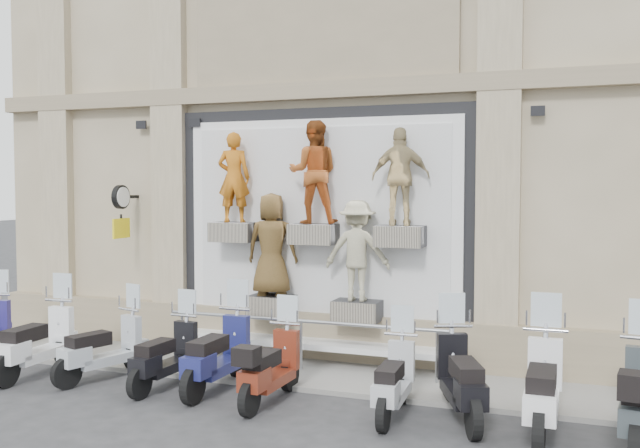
# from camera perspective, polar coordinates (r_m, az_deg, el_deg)

# --- Properties ---
(ground) EXTENTS (90.00, 90.00, 0.00)m
(ground) POSITION_cam_1_polar(r_m,az_deg,el_deg) (10.50, -5.76, -14.50)
(ground) COLOR #2D2D2F
(ground) RESTS_ON ground
(sidewalk) EXTENTS (16.00, 2.20, 0.08)m
(sidewalk) POSITION_cam_1_polar(r_m,az_deg,el_deg) (12.33, -1.35, -11.61)
(sidewalk) COLOR gray
(sidewalk) RESTS_ON ground
(building) EXTENTS (14.00, 8.60, 12.00)m
(building) POSITION_cam_1_polar(r_m,az_deg,el_deg) (16.81, 5.02, 12.78)
(building) COLOR tan
(building) RESTS_ON ground
(shop_vitrine) EXTENTS (5.60, 0.91, 4.30)m
(shop_vitrine) POSITION_cam_1_polar(r_m,az_deg,el_deg) (12.52, -0.01, -0.37)
(shop_vitrine) COLOR black
(shop_vitrine) RESTS_ON ground
(guard_rail) EXTENTS (5.06, 0.10, 0.93)m
(guard_rail) POSITION_cam_1_polar(r_m,az_deg,el_deg) (12.14, -1.53, -9.78)
(guard_rail) COLOR #9EA0A5
(guard_rail) RESTS_ON ground
(clock_sign_bracket) EXTENTS (0.10, 0.80, 1.02)m
(clock_sign_bracket) POSITION_cam_1_polar(r_m,az_deg,el_deg) (14.16, -15.60, 1.50)
(clock_sign_bracket) COLOR black
(clock_sign_bracket) RESTS_ON ground
(scooter_b) EXTENTS (0.67, 2.05, 1.64)m
(scooter_b) POSITION_cam_1_polar(r_m,az_deg,el_deg) (12.83, -21.70, -7.67)
(scooter_b) COLOR white
(scooter_b) RESTS_ON ground
(scooter_c) EXTENTS (1.06, 1.94, 1.51)m
(scooter_c) POSITION_cam_1_polar(r_m,az_deg,el_deg) (12.24, -16.97, -8.42)
(scooter_c) COLOR #A4AAB1
(scooter_c) RESTS_ON ground
(scooter_d) EXTENTS (0.62, 1.84, 1.47)m
(scooter_d) POSITION_cam_1_polar(r_m,az_deg,el_deg) (11.52, -12.24, -9.16)
(scooter_d) COLOR black
(scooter_d) RESTS_ON ground
(scooter_e) EXTENTS (0.61, 2.04, 1.65)m
(scooter_e) POSITION_cam_1_polar(r_m,az_deg,el_deg) (11.20, -8.19, -9.01)
(scooter_e) COLOR navy
(scooter_e) RESTS_ON ground
(scooter_f) EXTENTS (0.57, 1.86, 1.50)m
(scooter_f) POSITION_cam_1_polar(r_m,az_deg,el_deg) (10.53, -3.98, -10.20)
(scooter_f) COLOR maroon
(scooter_f) RESTS_ON ground
(scooter_g) EXTENTS (0.61, 1.80, 1.45)m
(scooter_g) POSITION_cam_1_polar(r_m,az_deg,el_deg) (9.97, 5.93, -11.13)
(scooter_g) COLOR #A8AAAF
(scooter_g) RESTS_ON ground
(scooter_h) EXTENTS (1.29, 2.09, 1.64)m
(scooter_h) POSITION_cam_1_polar(r_m,az_deg,el_deg) (9.93, 11.24, -10.67)
(scooter_h) COLOR black
(scooter_h) RESTS_ON ground
(scooter_i) EXTENTS (0.64, 2.14, 1.73)m
(scooter_i) POSITION_cam_1_polar(r_m,az_deg,el_deg) (9.57, 17.41, -10.98)
(scooter_i) COLOR white
(scooter_i) RESTS_ON ground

